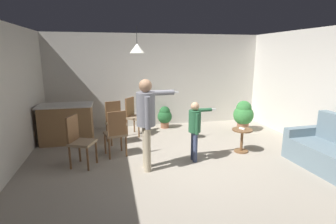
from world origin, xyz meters
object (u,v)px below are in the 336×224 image
object	(u,v)px
kitchen_counter	(67,123)
dining_chair_spare	(79,139)
potted_plant_corner	(165,116)
spare_remote_on_table	(242,128)
person_adult	(147,115)
dining_chair_centre_back	(115,120)
person_child	(195,125)
dining_chair_near_wall	(134,115)
potted_plant_by_wall	(243,114)
dining_chair_by_counter	(116,132)
side_table_by_couch	(242,138)

from	to	relation	value
kitchen_counter	dining_chair_spare	distance (m)	1.57
potted_plant_corner	spare_remote_on_table	xyz separation A→B (m)	(1.26, -2.25, 0.18)
person_adult	dining_chair_centre_back	world-z (taller)	person_adult
person_child	person_adult	bearing A→B (deg)	-81.28
kitchen_counter	dining_chair_near_wall	world-z (taller)	dining_chair_near_wall
potted_plant_by_wall	spare_remote_on_table	xyz separation A→B (m)	(-0.84, -1.49, 0.07)
dining_chair_centre_back	kitchen_counter	bearing A→B (deg)	-26.58
spare_remote_on_table	person_child	bearing A→B (deg)	-167.75
person_adult	person_child	size ratio (longest dim) A/B	1.40
dining_chair_near_wall	spare_remote_on_table	xyz separation A→B (m)	(2.20, -1.79, -0.01)
potted_plant_by_wall	spare_remote_on_table	size ratio (longest dim) A/B	6.60
dining_chair_by_counter	spare_remote_on_table	size ratio (longest dim) A/B	7.69
dining_chair_spare	dining_chair_by_counter	bearing A→B (deg)	138.48
dining_chair_by_counter	side_table_by_couch	bearing A→B (deg)	-21.17
dining_chair_near_wall	spare_remote_on_table	world-z (taller)	dining_chair_near_wall
kitchen_counter	person_child	xyz separation A→B (m)	(2.69, -1.75, 0.28)
person_adult	dining_chair_by_counter	size ratio (longest dim) A/B	1.70
side_table_by_couch	spare_remote_on_table	world-z (taller)	spare_remote_on_table
dining_chair_spare	side_table_by_couch	bearing A→B (deg)	113.01
dining_chair_centre_back	potted_plant_corner	world-z (taller)	dining_chair_centre_back
kitchen_counter	dining_chair_centre_back	bearing A→B (deg)	-10.51
side_table_by_couch	potted_plant_by_wall	xyz separation A→B (m)	(0.82, 1.49, 0.15)
dining_chair_by_counter	potted_plant_by_wall	size ratio (longest dim) A/B	1.17
kitchen_counter	side_table_by_couch	distance (m)	4.15
kitchen_counter	dining_chair_centre_back	xyz separation A→B (m)	(1.15, -0.21, 0.07)
person_adult	person_child	world-z (taller)	person_adult
dining_chair_by_counter	dining_chair_spare	world-z (taller)	same
side_table_by_couch	person_child	size ratio (longest dim) A/B	0.43
person_adult	dining_chair_by_counter	distance (m)	1.08
potted_plant_by_wall	spare_remote_on_table	world-z (taller)	potted_plant_by_wall
dining_chair_by_counter	dining_chair_spare	size ratio (longest dim) A/B	1.00
person_child	side_table_by_couch	bearing A→B (deg)	99.85
person_child	potted_plant_corner	bearing A→B (deg)	179.90
spare_remote_on_table	person_adult	bearing A→B (deg)	-168.28
dining_chair_by_counter	dining_chair_centre_back	xyz separation A→B (m)	(0.00, 0.95, 0.00)
person_child	dining_chair_near_wall	distance (m)	2.30
potted_plant_by_wall	dining_chair_spare	bearing A→B (deg)	-160.59
dining_chair_spare	potted_plant_corner	distance (m)	3.12
dining_chair_centre_back	dining_chair_spare	distance (m)	1.47
kitchen_counter	potted_plant_by_wall	bearing A→B (deg)	-0.11
side_table_by_couch	dining_chair_near_wall	distance (m)	2.86
person_child	potted_plant_corner	distance (m)	2.54
person_adult	spare_remote_on_table	size ratio (longest dim) A/B	13.11
dining_chair_centre_back	dining_chair_spare	world-z (taller)	same
person_adult	dining_chair_near_wall	world-z (taller)	person_adult
side_table_by_couch	dining_chair_by_counter	size ratio (longest dim) A/B	0.52
person_adult	potted_plant_corner	xyz separation A→B (m)	(0.89, 2.70, -0.70)
side_table_by_couch	dining_chair_by_counter	world-z (taller)	dining_chair_by_counter
potted_plant_by_wall	spare_remote_on_table	distance (m)	1.71
side_table_by_couch	person_adult	world-z (taller)	person_adult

